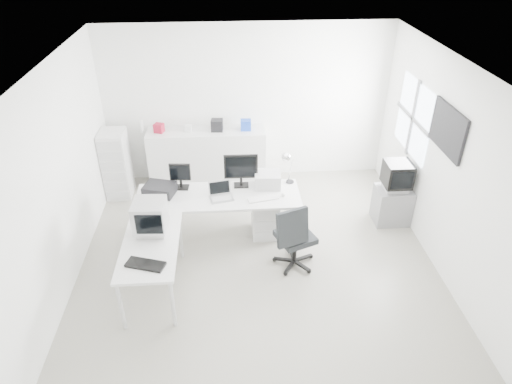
{
  "coord_description": "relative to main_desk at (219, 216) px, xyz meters",
  "views": [
    {
      "loc": [
        -0.38,
        -5.13,
        4.29
      ],
      "look_at": [
        0.0,
        0.2,
        1.0
      ],
      "focal_mm": 32.0,
      "sensor_mm": 36.0,
      "label": 1
    }
  ],
  "objects": [
    {
      "name": "wall_picture",
      "position": [
        3.0,
        -0.45,
        1.52
      ],
      "size": [
        0.04,
        0.9,
        0.6
      ],
      "primitive_type": null,
      "color": "black",
      "rests_on": "right_wall"
    },
    {
      "name": "right_wall",
      "position": [
        3.03,
        -0.55,
        1.02
      ],
      "size": [
        0.02,
        5.0,
        2.8
      ],
      "primitive_type": "cube",
      "color": "white",
      "rests_on": "floor"
    },
    {
      "name": "clutter_box_d",
      "position": [
        0.5,
        1.69,
        0.75
      ],
      "size": [
        0.19,
        0.16,
        0.18
      ],
      "primitive_type": "cube",
      "rotation": [
        0.0,
        0.0,
        -0.03
      ],
      "color": "#1A42B9",
      "rests_on": "sideboard"
    },
    {
      "name": "filing_cabinet",
      "position": [
        -1.75,
        1.37,
        0.22
      ],
      "size": [
        0.42,
        0.5,
        1.2
      ],
      "primitive_type": "cube",
      "color": "silver",
      "rests_on": "floor"
    },
    {
      "name": "floor",
      "position": [
        0.53,
        -0.55,
        -0.38
      ],
      "size": [
        5.0,
        5.0,
        0.01
      ],
      "primitive_type": "cube",
      "color": "beige",
      "rests_on": "ground"
    },
    {
      "name": "laptop",
      "position": [
        0.05,
        -0.1,
        0.49
      ],
      "size": [
        0.39,
        0.4,
        0.22
      ],
      "primitive_type": null,
      "rotation": [
        0.0,
        0.0,
        0.2
      ],
      "color": "#B7B7BA",
      "rests_on": "main_desk"
    },
    {
      "name": "crt_monitor",
      "position": [
        -0.85,
        -0.85,
        0.61
      ],
      "size": [
        0.43,
        0.43,
        0.47
      ],
      "primitive_type": null,
      "rotation": [
        0.0,
        0.0,
        -0.06
      ],
      "color": "#B7B7BA",
      "rests_on": "side_desk"
    },
    {
      "name": "tv_cabinet",
      "position": [
        2.75,
        0.24,
        -0.08
      ],
      "size": [
        0.55,
        0.45,
        0.6
      ],
      "primitive_type": "cube",
      "color": "gray",
      "rests_on": "floor"
    },
    {
      "name": "laser_printer",
      "position": [
        0.75,
        0.22,
        0.48
      ],
      "size": [
        0.41,
        0.36,
        0.22
      ],
      "primitive_type": "cube",
      "rotation": [
        0.0,
        0.0,
        -0.08
      ],
      "color": "#BBBBBB",
      "rests_on": "main_desk"
    },
    {
      "name": "clutter_box_c",
      "position": [
        -0.0,
        1.69,
        0.76
      ],
      "size": [
        0.22,
        0.2,
        0.2
      ],
      "primitive_type": "cube",
      "rotation": [
        0.0,
        0.0,
        -0.09
      ],
      "color": "black",
      "rests_on": "sideboard"
    },
    {
      "name": "white_keyboard",
      "position": [
        0.65,
        -0.15,
        0.38
      ],
      "size": [
        0.47,
        0.24,
        0.02
      ],
      "primitive_type": "cube",
      "rotation": [
        0.0,
        0.0,
        0.23
      ],
      "color": "silver",
      "rests_on": "main_desk"
    },
    {
      "name": "drawer_pedestal",
      "position": [
        0.7,
        0.05,
        -0.08
      ],
      "size": [
        0.4,
        0.5,
        0.6
      ],
      "primitive_type": "cube",
      "color": "silver",
      "rests_on": "floor"
    },
    {
      "name": "clutter_box_a",
      "position": [
        -1.0,
        1.69,
        0.74
      ],
      "size": [
        0.19,
        0.18,
        0.15
      ],
      "primitive_type": "cube",
      "rotation": [
        0.0,
        0.0,
        -0.34
      ],
      "color": "maroon",
      "rests_on": "sideboard"
    },
    {
      "name": "clutter_box_b",
      "position": [
        -0.5,
        1.69,
        0.72
      ],
      "size": [
        0.13,
        0.11,
        0.12
      ],
      "primitive_type": "cube",
      "rotation": [
        0.0,
        0.0,
        -0.11
      ],
      "color": "silver",
      "rests_on": "sideboard"
    },
    {
      "name": "lcd_monitor_small",
      "position": [
        -0.55,
        0.25,
        0.57
      ],
      "size": [
        0.32,
        0.2,
        0.39
      ],
      "primitive_type": null,
      "rotation": [
        0.0,
        0.0,
        -0.09
      ],
      "color": "black",
      "rests_on": "main_desk"
    },
    {
      "name": "desk_lamp",
      "position": [
        1.1,
        0.3,
        0.64
      ],
      "size": [
        0.23,
        0.23,
        0.54
      ],
      "primitive_type": null,
      "rotation": [
        0.0,
        0.0,
        0.31
      ],
      "color": "silver",
      "rests_on": "main_desk"
    },
    {
      "name": "white_mouse",
      "position": [
        0.95,
        -0.1,
        0.41
      ],
      "size": [
        0.06,
        0.06,
        0.06
      ],
      "primitive_type": "sphere",
      "color": "silver",
      "rests_on": "main_desk"
    },
    {
      "name": "office_chair",
      "position": [
        1.05,
        -0.72,
        0.15
      ],
      "size": [
        0.79,
        0.79,
        1.05
      ],
      "primitive_type": null,
      "rotation": [
        0.0,
        0.0,
        0.38
      ],
      "color": "#292C2E",
      "rests_on": "floor"
    },
    {
      "name": "main_desk",
      "position": [
        0.0,
        0.0,
        0.0
      ],
      "size": [
        2.4,
        0.8,
        0.75
      ],
      "primitive_type": null,
      "color": "silver",
      "rests_on": "floor"
    },
    {
      "name": "left_wall",
      "position": [
        -1.97,
        -0.55,
        1.02
      ],
      "size": [
        0.02,
        5.0,
        2.8
      ],
      "primitive_type": "cube",
      "color": "white",
      "rests_on": "floor"
    },
    {
      "name": "window",
      "position": [
        3.01,
        0.65,
        1.23
      ],
      "size": [
        0.02,
        1.2,
        1.1
      ],
      "primitive_type": null,
      "color": "white",
      "rests_on": "right_wall"
    },
    {
      "name": "lcd_monitor_large",
      "position": [
        0.35,
        0.25,
        0.64
      ],
      "size": [
        0.5,
        0.21,
        0.52
      ],
      "primitive_type": null,
      "rotation": [
        0.0,
        0.0,
        -0.01
      ],
      "color": "black",
      "rests_on": "main_desk"
    },
    {
      "name": "crt_tv",
      "position": [
        2.75,
        0.24,
        0.45
      ],
      "size": [
        0.5,
        0.48,
        0.45
      ],
      "primitive_type": null,
      "color": "black",
      "rests_on": "tv_cabinet"
    },
    {
      "name": "inkjet_printer",
      "position": [
        -0.85,
        0.1,
        0.45
      ],
      "size": [
        0.51,
        0.44,
        0.15
      ],
      "primitive_type": "cube",
      "rotation": [
        0.0,
        0.0,
        -0.28
      ],
      "color": "black",
      "rests_on": "main_desk"
    },
    {
      "name": "ceiling",
      "position": [
        0.53,
        -0.55,
        2.42
      ],
      "size": [
        5.0,
        5.0,
        0.01
      ],
      "primitive_type": "cube",
      "color": "white",
      "rests_on": "back_wall"
    },
    {
      "name": "side_desk",
      "position": [
        -0.85,
        -1.1,
        0.0
      ],
      "size": [
        0.7,
        1.4,
        0.75
      ],
      "primitive_type": null,
      "color": "silver",
      "rests_on": "floor"
    },
    {
      "name": "back_wall",
      "position": [
        0.53,
        1.95,
        1.02
      ],
      "size": [
        5.0,
        0.02,
        2.8
      ],
      "primitive_type": "cube",
      "color": "white",
      "rests_on": "floor"
    },
    {
      "name": "black_keyboard",
      "position": [
        -0.85,
        -1.5,
        0.39
      ],
      "size": [
        0.49,
        0.32,
        0.03
      ],
      "primitive_type": "cube",
      "rotation": [
        0.0,
        0.0,
        -0.31
      ],
      "color": "black",
      "rests_on": "side_desk"
    },
    {
      "name": "clutter_bottle",
      "position": [
        -1.3,
        1.73,
        0.77
      ],
      "size": [
        0.07,
        0.07,
        0.22
      ],
      "primitive_type": "cylinder",
      "color": "silver",
      "rests_on": "sideboard"
    },
    {
      "name": "sideboard",
      "position": [
        -0.2,
        1.69,
        0.14
      ],
      "size": [
        2.07,
        0.52,
        1.03
      ],
      "primitive_type": "cube",
      "color": "silver",
      "rests_on": "floor"
    }
  ]
}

